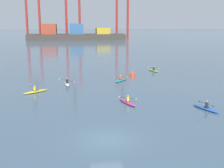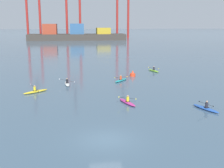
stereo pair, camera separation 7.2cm
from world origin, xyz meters
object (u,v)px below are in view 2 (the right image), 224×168
kayak_blue (206,108)px  kayak_teal (121,80)px  gantry_crane_west (33,5)px  kayak_magenta (127,102)px  container_barge (76,35)px  channel_buoy (133,74)px  kayak_white (67,83)px  kayak_yellow (35,91)px  gantry_crane_west_mid (73,4)px  gantry_crane_east_mid (123,3)px  kayak_lime (154,70)px

kayak_blue → kayak_teal: 16.53m
gantry_crane_west → kayak_magenta: bearing=-78.5°
kayak_teal → gantry_crane_west: bearing=103.2°
container_barge → channel_buoy: container_barge is taller
kayak_teal → kayak_white: size_ratio=0.89×
kayak_yellow → kayak_teal: size_ratio=0.99×
kayak_white → channel_buoy: bearing=26.8°
kayak_teal → container_barge: bearing=93.2°
container_barge → kayak_teal: size_ratio=15.86×
gantry_crane_west → kayak_yellow: 127.14m
gantry_crane_west → gantry_crane_west_mid: size_ratio=1.01×
kayak_yellow → kayak_teal: bearing=26.3°
gantry_crane_east_mid → kayak_blue: 138.13m
container_barge → kayak_white: bearing=-91.0°
kayak_lime → kayak_yellow: (-18.82, -13.80, 0.00)m
gantry_crane_west_mid → gantry_crane_east_mid: (27.17, 3.92, 0.86)m
gantry_crane_west_mid → gantry_crane_east_mid: size_ratio=0.93×
kayak_magenta → container_barge: bearing=92.2°
container_barge → gantry_crane_east_mid: gantry_crane_east_mid is taller
gantry_crane_west_mid → kayak_white: gantry_crane_west_mid is taller
gantry_crane_west_mid → kayak_magenta: bearing=-87.5°
channel_buoy → kayak_yellow: size_ratio=0.33×
kayak_magenta → kayak_lime: size_ratio=1.00×
kayak_blue → kayak_white: kayak_blue is taller
gantry_crane_west → kayak_blue: (33.94, -134.52, -17.27)m
kayak_lime → kayak_teal: 10.76m
kayak_magenta → kayak_yellow: size_ratio=1.14×
kayak_lime → kayak_yellow: kayak_yellow is taller
kayak_magenta → kayak_blue: bearing=-23.9°
kayak_magenta → kayak_white: (-6.63, 10.61, 0.00)m
kayak_lime → gantry_crane_west_mid: bearing=97.4°
kayak_yellow → kayak_lime: bearing=36.2°
gantry_crane_west → kayak_white: bearing=-80.6°
gantry_crane_west_mid → container_barge: bearing=-84.1°
gantry_crane_east_mid → kayak_lime: gantry_crane_east_mid is taller
kayak_teal → kayak_white: bearing=-169.1°
gantry_crane_west → channel_buoy: 120.56m
container_barge → gantry_crane_east_mid: (26.19, 13.40, 16.38)m
kayak_yellow → gantry_crane_west: bearing=97.4°
gantry_crane_east_mid → kayak_teal: gantry_crane_east_mid is taller
gantry_crane_west_mid → gantry_crane_east_mid: 27.46m
gantry_crane_west → kayak_white: (19.98, -120.67, -17.27)m
kayak_yellow → kayak_teal: (11.65, 5.76, -0.00)m
container_barge → gantry_crane_west_mid: bearing=95.9°
kayak_blue → kayak_teal: kayak_blue is taller
container_barge → kayak_blue: (12.02, -122.70, -2.47)m
gantry_crane_west_mid → kayak_teal: size_ratio=12.32×
gantry_crane_west → kayak_magenta: gantry_crane_west is taller
gantry_crane_east_mid → kayak_magenta: size_ratio=11.75×
gantry_crane_west → gantry_crane_east_mid: 48.16m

